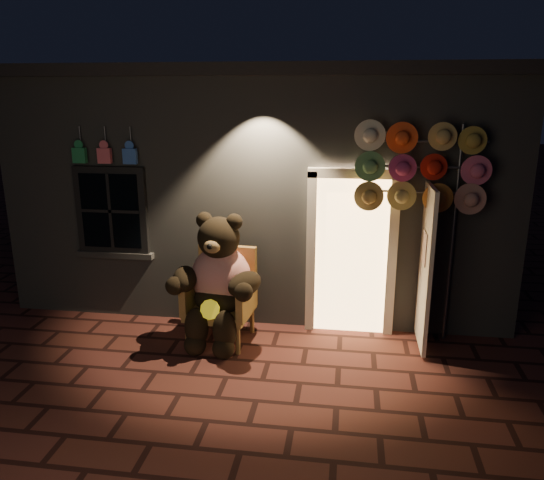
# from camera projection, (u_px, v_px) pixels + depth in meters

# --- Properties ---
(ground) EXTENTS (60.00, 60.00, 0.00)m
(ground) POSITION_uv_depth(u_px,v_px,m) (226.00, 377.00, 5.98)
(ground) COLOR #51251F
(ground) RESTS_ON ground
(shop_building) EXTENTS (7.30, 5.95, 3.51)m
(shop_building) POSITION_uv_depth(u_px,v_px,m) (276.00, 173.00, 9.31)
(shop_building) COLOR slate
(shop_building) RESTS_ON ground
(wicker_armchair) EXTENTS (0.88, 0.81, 1.19)m
(wicker_armchair) POSITION_uv_depth(u_px,v_px,m) (222.00, 295.00, 6.82)
(wicker_armchair) COLOR #9A683B
(wicker_armchair) RESTS_ON ground
(teddy_bear) EXTENTS (1.23, 1.00, 1.70)m
(teddy_bear) POSITION_uv_depth(u_px,v_px,m) (218.00, 281.00, 6.61)
(teddy_bear) COLOR red
(teddy_bear) RESTS_ON ground
(hat_rack) EXTENTS (1.57, 0.22, 2.77)m
(hat_rack) POSITION_uv_depth(u_px,v_px,m) (421.00, 170.00, 6.30)
(hat_rack) COLOR #59595E
(hat_rack) RESTS_ON ground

